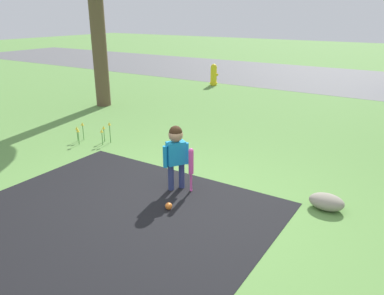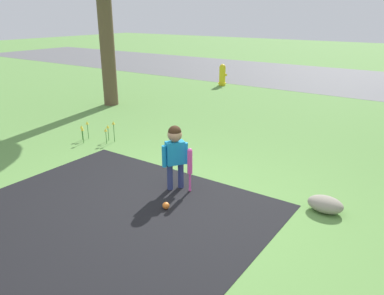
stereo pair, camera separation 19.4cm
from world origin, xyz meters
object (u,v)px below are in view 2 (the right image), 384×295
(sports_ball, at_px, (166,206))
(fire_hydrant, at_px, (222,75))
(baseball_bat, at_px, (190,164))
(child, at_px, (175,149))

(sports_ball, xyz_separation_m, fire_hydrant, (-3.66, 7.58, 0.30))
(baseball_bat, bearing_deg, fire_hydrant, 117.32)
(child, xyz_separation_m, baseball_bat, (0.21, 0.04, -0.19))
(baseball_bat, relative_size, sports_ball, 7.01)
(sports_ball, bearing_deg, fire_hydrant, 115.75)
(child, xyz_separation_m, sports_ball, (0.25, -0.53, -0.55))
(child, bearing_deg, fire_hydrant, 58.48)
(baseball_bat, distance_m, sports_ball, 0.68)
(baseball_bat, distance_m, fire_hydrant, 7.89)
(baseball_bat, height_order, sports_ball, baseball_bat)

